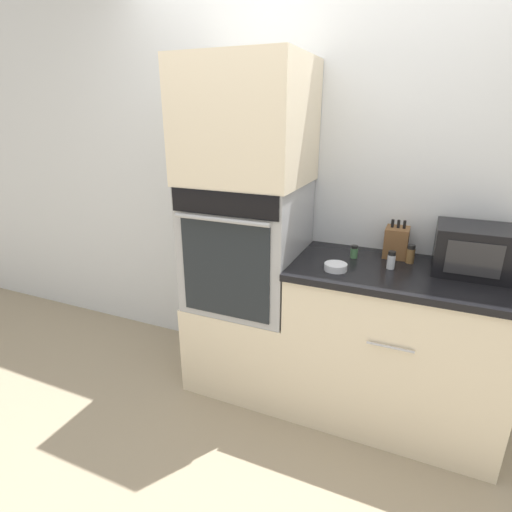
{
  "coord_description": "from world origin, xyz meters",
  "views": [
    {
      "loc": [
        0.62,
        -1.77,
        1.69
      ],
      "look_at": [
        -0.24,
        0.21,
        0.91
      ],
      "focal_mm": 28.0,
      "sensor_mm": 36.0,
      "label": 1
    }
  ],
  "objects_px": {
    "bowl": "(336,267)",
    "condiment_jar_mid": "(391,260)",
    "wall_oven": "(247,244)",
    "condiment_jar_near": "(411,254)",
    "condiment_jar_far": "(354,252)",
    "knife_block": "(396,242)",
    "microwave": "(477,250)"
  },
  "relations": [
    {
      "from": "microwave",
      "to": "condiment_jar_mid",
      "type": "xyz_separation_m",
      "value": [
        -0.39,
        -0.11,
        -0.07
      ]
    },
    {
      "from": "bowl",
      "to": "condiment_jar_mid",
      "type": "distance_m",
      "value": 0.3
    },
    {
      "from": "condiment_jar_mid",
      "to": "bowl",
      "type": "bearing_deg",
      "value": -151.91
    },
    {
      "from": "wall_oven",
      "to": "condiment_jar_mid",
      "type": "relative_size",
      "value": 7.82
    },
    {
      "from": "condiment_jar_far",
      "to": "bowl",
      "type": "bearing_deg",
      "value": -102.77
    },
    {
      "from": "condiment_jar_near",
      "to": "condiment_jar_far",
      "type": "xyz_separation_m",
      "value": [
        -0.29,
        -0.04,
        -0.01
      ]
    },
    {
      "from": "wall_oven",
      "to": "condiment_jar_mid",
      "type": "height_order",
      "value": "wall_oven"
    },
    {
      "from": "microwave",
      "to": "condiment_jar_far",
      "type": "relative_size",
      "value": 5.44
    },
    {
      "from": "condiment_jar_mid",
      "to": "microwave",
      "type": "bearing_deg",
      "value": 15.63
    },
    {
      "from": "wall_oven",
      "to": "bowl",
      "type": "height_order",
      "value": "wall_oven"
    },
    {
      "from": "microwave",
      "to": "condiment_jar_far",
      "type": "bearing_deg",
      "value": -178.25
    },
    {
      "from": "wall_oven",
      "to": "knife_block",
      "type": "xyz_separation_m",
      "value": [
        0.83,
        0.21,
        0.06
      ]
    },
    {
      "from": "condiment_jar_near",
      "to": "condiment_jar_mid",
      "type": "bearing_deg",
      "value": -124.12
    },
    {
      "from": "wall_oven",
      "to": "condiment_jar_near",
      "type": "distance_m",
      "value": 0.92
    },
    {
      "from": "condiment_jar_mid",
      "to": "knife_block",
      "type": "bearing_deg",
      "value": 89.38
    },
    {
      "from": "wall_oven",
      "to": "condiment_jar_far",
      "type": "distance_m",
      "value": 0.62
    },
    {
      "from": "knife_block",
      "to": "condiment_jar_mid",
      "type": "distance_m",
      "value": 0.21
    },
    {
      "from": "knife_block",
      "to": "condiment_jar_far",
      "type": "distance_m",
      "value": 0.25
    },
    {
      "from": "bowl",
      "to": "condiment_jar_near",
      "type": "relative_size",
      "value": 1.15
    },
    {
      "from": "condiment_jar_near",
      "to": "condiment_jar_mid",
      "type": "xyz_separation_m",
      "value": [
        -0.09,
        -0.13,
        -0.0
      ]
    },
    {
      "from": "microwave",
      "to": "condiment_jar_near",
      "type": "relative_size",
      "value": 3.81
    },
    {
      "from": "condiment_jar_near",
      "to": "condiment_jar_far",
      "type": "bearing_deg",
      "value": -172.82
    },
    {
      "from": "condiment_jar_near",
      "to": "condiment_jar_far",
      "type": "relative_size",
      "value": 1.43
    },
    {
      "from": "bowl",
      "to": "condiment_jar_far",
      "type": "relative_size",
      "value": 1.65
    },
    {
      "from": "wall_oven",
      "to": "bowl",
      "type": "xyz_separation_m",
      "value": [
        0.57,
        -0.14,
        -0.01
      ]
    },
    {
      "from": "condiment_jar_mid",
      "to": "condiment_jar_far",
      "type": "distance_m",
      "value": 0.23
    },
    {
      "from": "knife_block",
      "to": "condiment_jar_mid",
      "type": "xyz_separation_m",
      "value": [
        -0.0,
        -0.21,
        -0.04
      ]
    },
    {
      "from": "wall_oven",
      "to": "condiment_jar_mid",
      "type": "distance_m",
      "value": 0.83
    },
    {
      "from": "knife_block",
      "to": "condiment_jar_far",
      "type": "height_order",
      "value": "knife_block"
    },
    {
      "from": "microwave",
      "to": "bowl",
      "type": "distance_m",
      "value": 0.7
    },
    {
      "from": "bowl",
      "to": "condiment_jar_far",
      "type": "xyz_separation_m",
      "value": [
        0.05,
        0.23,
        0.02
      ]
    },
    {
      "from": "bowl",
      "to": "condiment_jar_far",
      "type": "height_order",
      "value": "condiment_jar_far"
    }
  ]
}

